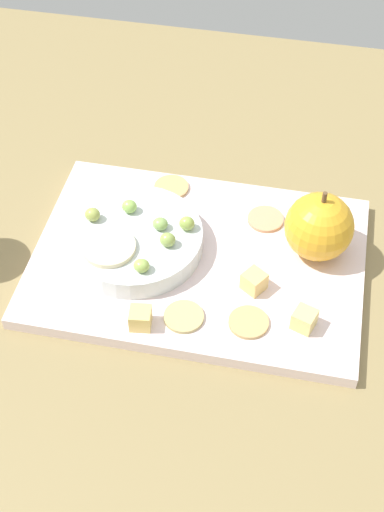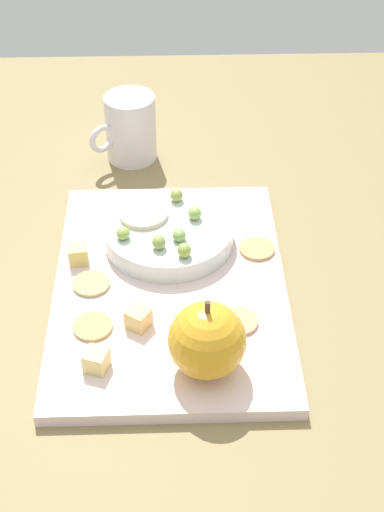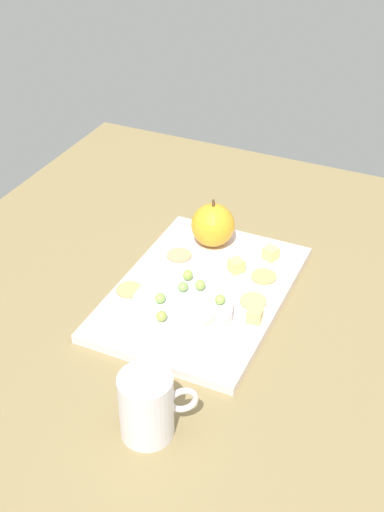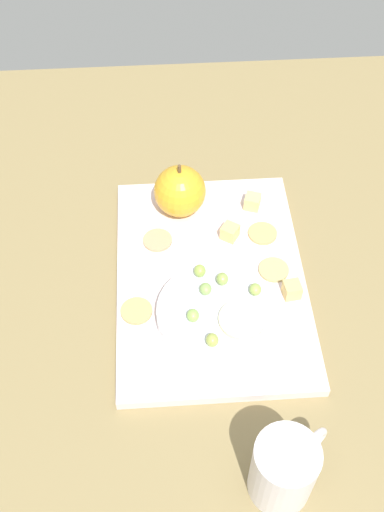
{
  "view_description": "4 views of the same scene",
  "coord_description": "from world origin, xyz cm",
  "px_view_note": "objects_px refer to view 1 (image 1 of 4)",
  "views": [
    {
      "loc": [
        14.68,
        -51.47,
        65.61
      ],
      "look_at": [
        4.3,
        -0.48,
        7.8
      ],
      "focal_mm": 51.71,
      "sensor_mm": 36.0,
      "label": 1
    },
    {
      "loc": [
        66.85,
        2.66,
        60.79
      ],
      "look_at": [
        5.55,
        4.53,
        9.59
      ],
      "focal_mm": 53.07,
      "sensor_mm": 36.0,
      "label": 2
    },
    {
      "loc": [
        -74.88,
        -32.52,
        71.97
      ],
      "look_at": [
        7.37,
        5.1,
        8.56
      ],
      "focal_mm": 48.27,
      "sensor_mm": 36.0,
      "label": 3
    },
    {
      "loc": [
        -46.03,
        8.06,
        72.35
      ],
      "look_at": [
        4.78,
        4.66,
        8.97
      ],
      "focal_mm": 43.43,
      "sensor_mm": 36.0,
      "label": 4
    }
  ],
  "objects_px": {
    "platter": "(198,261)",
    "cracker_2": "(171,187)",
    "cheese_cube_2": "(140,318)",
    "grape_1": "(162,224)",
    "cracker_3": "(266,219)",
    "grape_2": "(187,223)",
    "apple_whole": "(319,227)",
    "grape_3": "(129,206)",
    "cheese_cube_1": "(304,319)",
    "cracker_0": "(184,317)",
    "serving_dish": "(134,240)",
    "apple_slice_0": "(109,247)",
    "grape_4": "(142,266)",
    "cracker_1": "(249,322)",
    "grape_5": "(93,215)",
    "cheese_cube_0": "(254,281)",
    "grape_0": "(168,240)"
  },
  "relations": [
    {
      "from": "cheese_cube_1",
      "to": "cracker_0",
      "type": "bearing_deg",
      "value": -173.24
    },
    {
      "from": "platter",
      "to": "serving_dish",
      "type": "height_order",
      "value": "serving_dish"
    },
    {
      "from": "cheese_cube_1",
      "to": "grape_5",
      "type": "xyz_separation_m",
      "value": [
        -0.24,
        0.08,
        0.02
      ]
    },
    {
      "from": "cracker_2",
      "to": "grape_0",
      "type": "relative_size",
      "value": 2.43
    },
    {
      "from": "grape_3",
      "to": "cracker_1",
      "type": "bearing_deg",
      "value": -35.87
    },
    {
      "from": "cracker_3",
      "to": "grape_3",
      "type": "height_order",
      "value": "grape_3"
    },
    {
      "from": "cracker_1",
      "to": "grape_5",
      "type": "distance_m",
      "value": 0.21
    },
    {
      "from": "platter",
      "to": "cracker_3",
      "type": "distance_m",
      "value": 0.1
    },
    {
      "from": "apple_whole",
      "to": "grape_3",
      "type": "distance_m",
      "value": 0.21
    },
    {
      "from": "cheese_cube_1",
      "to": "apple_slice_0",
      "type": "relative_size",
      "value": 0.37
    },
    {
      "from": "grape_2",
      "to": "grape_3",
      "type": "distance_m",
      "value": 0.07
    },
    {
      "from": "grape_0",
      "to": "grape_3",
      "type": "distance_m",
      "value": 0.07
    },
    {
      "from": "grape_0",
      "to": "grape_3",
      "type": "height_order",
      "value": "same"
    },
    {
      "from": "cheese_cube_1",
      "to": "grape_1",
      "type": "distance_m",
      "value": 0.19
    },
    {
      "from": "cracker_3",
      "to": "cracker_2",
      "type": "bearing_deg",
      "value": 165.31
    },
    {
      "from": "cheese_cube_1",
      "to": "apple_slice_0",
      "type": "bearing_deg",
      "value": 168.87
    },
    {
      "from": "cracker_2",
      "to": "grape_4",
      "type": "xyz_separation_m",
      "value": [
        0.0,
        -0.15,
        0.03
      ]
    },
    {
      "from": "grape_3",
      "to": "cheese_cube_1",
      "type": "bearing_deg",
      "value": -26.21
    },
    {
      "from": "cheese_cube_1",
      "to": "cracker_0",
      "type": "xyz_separation_m",
      "value": [
        -0.12,
        -0.01,
        -0.01
      ]
    },
    {
      "from": "platter",
      "to": "grape_3",
      "type": "height_order",
      "value": "grape_3"
    },
    {
      "from": "cheese_cube_2",
      "to": "grape_1",
      "type": "height_order",
      "value": "grape_1"
    },
    {
      "from": "grape_3",
      "to": "grape_0",
      "type": "bearing_deg",
      "value": -38.02
    },
    {
      "from": "cracker_0",
      "to": "grape_4",
      "type": "bearing_deg",
      "value": 146.37
    },
    {
      "from": "cracker_0",
      "to": "grape_3",
      "type": "xyz_separation_m",
      "value": [
        -0.09,
        0.12,
        0.03
      ]
    },
    {
      "from": "serving_dish",
      "to": "cracker_2",
      "type": "xyz_separation_m",
      "value": [
        0.02,
        0.1,
        -0.01
      ]
    },
    {
      "from": "serving_dish",
      "to": "grape_5",
      "type": "relative_size",
      "value": 8.89
    },
    {
      "from": "grape_2",
      "to": "apple_whole",
      "type": "bearing_deg",
      "value": 7.36
    },
    {
      "from": "cracker_0",
      "to": "cracker_2",
      "type": "height_order",
      "value": "same"
    },
    {
      "from": "grape_3",
      "to": "grape_5",
      "type": "relative_size",
      "value": 1.0
    },
    {
      "from": "cracker_1",
      "to": "platter",
      "type": "bearing_deg",
      "value": 130.18
    },
    {
      "from": "cheese_cube_0",
      "to": "cheese_cube_2",
      "type": "bearing_deg",
      "value": -146.11
    },
    {
      "from": "cheese_cube_1",
      "to": "cracker_1",
      "type": "distance_m",
      "value": 0.06
    },
    {
      "from": "cracker_1",
      "to": "apple_slice_0",
      "type": "height_order",
      "value": "apple_slice_0"
    },
    {
      "from": "cheese_cube_0",
      "to": "cracker_2",
      "type": "bearing_deg",
      "value": 131.68
    },
    {
      "from": "grape_2",
      "to": "serving_dish",
      "type": "bearing_deg",
      "value": -163.19
    },
    {
      "from": "cracker_1",
      "to": "grape_5",
      "type": "xyz_separation_m",
      "value": [
        -0.19,
        0.09,
        0.03
      ]
    },
    {
      "from": "cracker_2",
      "to": "grape_1",
      "type": "xyz_separation_m",
      "value": [
        0.01,
        -0.09,
        0.03
      ]
    },
    {
      "from": "apple_whole",
      "to": "cracker_1",
      "type": "distance_m",
      "value": 0.13
    },
    {
      "from": "cheese_cube_2",
      "to": "platter",
      "type": "bearing_deg",
      "value": 69.19
    },
    {
      "from": "grape_1",
      "to": "grape_4",
      "type": "xyz_separation_m",
      "value": [
        -0.01,
        -0.06,
        0.0
      ]
    },
    {
      "from": "apple_whole",
      "to": "cracker_3",
      "type": "relative_size",
      "value": 1.81
    },
    {
      "from": "platter",
      "to": "cracker_2",
      "type": "height_order",
      "value": "cracker_2"
    },
    {
      "from": "cheese_cube_2",
      "to": "cheese_cube_1",
      "type": "bearing_deg",
      "value": 10.98
    },
    {
      "from": "cheese_cube_0",
      "to": "grape_1",
      "type": "xyz_separation_m",
      "value": [
        -0.11,
        0.04,
        0.02
      ]
    },
    {
      "from": "platter",
      "to": "cracker_3",
      "type": "bearing_deg",
      "value": 47.16
    },
    {
      "from": "cracker_0",
      "to": "grape_2",
      "type": "height_order",
      "value": "grape_2"
    },
    {
      "from": "serving_dish",
      "to": "apple_slice_0",
      "type": "bearing_deg",
      "value": -123.49
    },
    {
      "from": "grape_3",
      "to": "grape_4",
      "type": "height_order",
      "value": "grape_3"
    },
    {
      "from": "cheese_cube_1",
      "to": "grape_2",
      "type": "height_order",
      "value": "grape_2"
    },
    {
      "from": "apple_slice_0",
      "to": "cheese_cube_0",
      "type": "bearing_deg",
      "value": -1.02
    }
  ]
}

